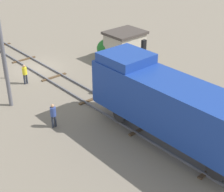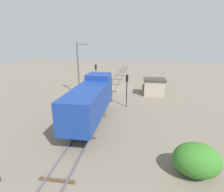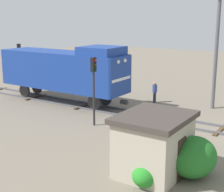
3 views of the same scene
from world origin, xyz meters
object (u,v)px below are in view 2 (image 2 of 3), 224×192
Objects in this scene: traffic_signal_mid at (127,85)px; worker_near_track at (98,85)px; relay_hut at (154,87)px; traffic_signal_near at (96,72)px; catenary_mast at (79,67)px; worker_by_signal at (74,96)px; locomotive at (91,98)px.

traffic_signal_mid is 2.60× the size of worker_near_track.
traffic_signal_mid is at bearing 57.07° from relay_hut.
catenary_mast is at bearing 69.59° from traffic_signal_near.
relay_hut is (-11.70, -5.79, 0.40)m from worker_by_signal.
worker_near_track is at bearing -67.37° from worker_by_signal.
worker_near_track is at bearing -52.79° from traffic_signal_mid.
worker_near_track is 5.04m from catenary_mast.
traffic_signal_near is at bearing -78.12° from locomotive.
locomotive is 15.54m from traffic_signal_near.
relay_hut is (-10.70, 3.45, -1.67)m from traffic_signal_near.
traffic_signal_near is at bearing 173.45° from worker_near_track.
worker_by_signal is 5.81m from catenary_mast.
locomotive is 14.02m from relay_hut.
traffic_signal_near is (3.20, -15.21, 0.29)m from locomotive.
worker_near_track is (-0.80, 2.14, -2.07)m from traffic_signal_near.
worker_near_track is at bearing 110.51° from traffic_signal_near.
worker_near_track is 1.00× the size of worker_by_signal.
relay_hut is at bearing 162.14° from traffic_signal_near.
traffic_signal_near reaches higher than worker_by_signal.
locomotive is 6.82× the size of worker_by_signal.
catenary_mast reaches higher than worker_near_track.
worker_near_track is (2.40, -13.07, -1.78)m from locomotive.
traffic_signal_mid is at bearing 148.59° from catenary_mast.
traffic_signal_near is at bearing -17.86° from relay_hut.
relay_hut is at bearing -116.82° from worker_by_signal.
catenary_mast is 12.89m from relay_hut.
traffic_signal_mid is at bearing -122.04° from locomotive.
traffic_signal_near is 5.21m from catenary_mast.
relay_hut is at bearing -122.52° from locomotive.
traffic_signal_near is at bearing -110.41° from catenary_mast.
traffic_signal_mid reaches higher than worker_near_track.
traffic_signal_mid is 7.72m from relay_hut.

